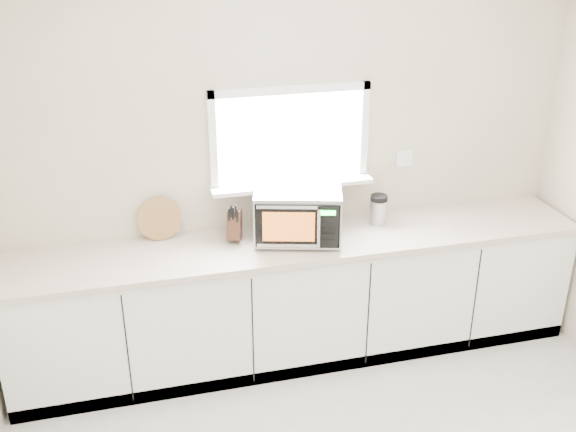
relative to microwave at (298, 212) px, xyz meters
name	(u,v)px	position (x,y,z in m)	size (l,w,h in m)	color
back_wall	(290,162)	(0.01, 0.28, 0.25)	(4.00, 0.17, 2.70)	beige
cabinets	(300,300)	(0.01, -0.02, -0.67)	(3.92, 0.60, 0.88)	white
countertop	(301,242)	(0.01, -0.03, -0.21)	(3.92, 0.64, 0.04)	#C2B4A0
microwave	(298,212)	(0.00, 0.00, 0.00)	(0.66, 0.57, 0.36)	black
knife_block	(234,224)	(-0.42, 0.08, -0.08)	(0.14, 0.20, 0.27)	#462419
cutting_board	(160,219)	(-0.90, 0.22, -0.04)	(0.29, 0.29, 0.02)	#A67140
coffee_grinder	(378,209)	(0.61, 0.09, -0.08)	(0.13, 0.13, 0.22)	#B0B3B8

